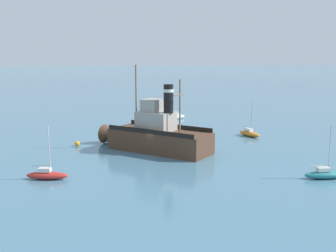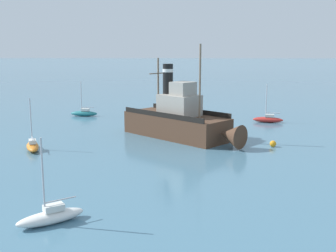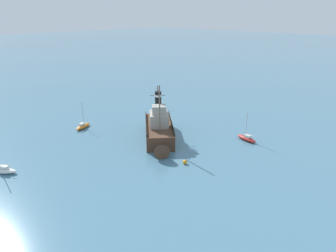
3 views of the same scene
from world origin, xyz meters
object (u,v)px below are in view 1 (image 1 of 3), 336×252
object	(u,v)px
sailboat_red	(47,175)
sailboat_orange	(249,133)
old_tugboat	(155,135)
mooring_buoy	(77,144)
sailboat_teal	(325,174)
sailboat_white	(177,117)

from	to	relation	value
sailboat_red	sailboat_orange	size ratio (longest dim) A/B	1.00
old_tugboat	sailboat_orange	size ratio (longest dim) A/B	2.63
old_tugboat	sailboat_red	size ratio (longest dim) A/B	2.63
old_tugboat	mooring_buoy	size ratio (longest dim) A/B	20.62
old_tugboat	mooring_buoy	bearing A→B (deg)	66.15
sailboat_teal	sailboat_orange	world-z (taller)	same
sailboat_orange	sailboat_white	bearing A→B (deg)	22.49
old_tugboat	sailboat_orange	world-z (taller)	old_tugboat
old_tugboat	sailboat_white	xyz separation A→B (m)	(22.55, -7.06, -1.40)
sailboat_white	mooring_buoy	xyz separation A→B (m)	(-18.54, 16.14, -0.11)
sailboat_white	sailboat_teal	size ratio (longest dim) A/B	1.00
old_tugboat	sailboat_orange	bearing A→B (deg)	-66.44
mooring_buoy	sailboat_teal	bearing A→B (deg)	-128.08
old_tugboat	sailboat_white	bearing A→B (deg)	-17.39
sailboat_teal	sailboat_orange	distance (m)	19.76
sailboat_orange	old_tugboat	bearing A→B (deg)	113.56
sailboat_teal	old_tugboat	bearing A→B (deg)	44.64
sailboat_white	mooring_buoy	distance (m)	24.58
sailboat_teal	sailboat_red	bearing A→B (deg)	80.30
old_tugboat	sailboat_teal	distance (m)	19.31
old_tugboat	mooring_buoy	distance (m)	10.04
sailboat_white	old_tugboat	bearing A→B (deg)	162.61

